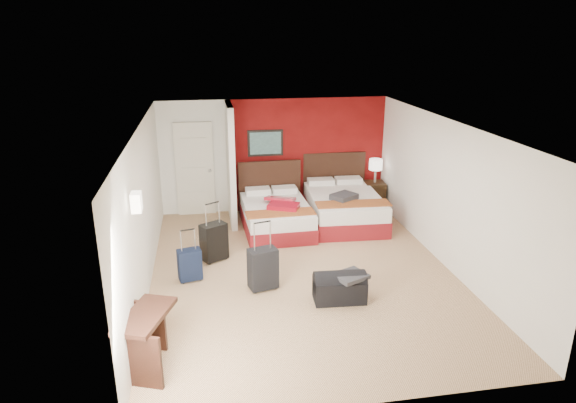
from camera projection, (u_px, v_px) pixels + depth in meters
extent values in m
plane|color=tan|center=(302.00, 272.00, 8.53)|extent=(6.50, 6.50, 0.00)
cube|color=white|center=(274.00, 155.00, 11.16)|extent=(5.00, 0.04, 2.50)
cube|color=white|center=(144.00, 211.00, 7.73)|extent=(0.04, 6.50, 2.50)
cube|color=black|center=(265.00, 143.00, 10.97)|extent=(0.78, 0.03, 0.58)
cube|color=white|center=(136.00, 202.00, 6.14)|extent=(0.12, 0.20, 0.24)
cube|color=maroon|center=(307.00, 154.00, 11.26)|extent=(3.50, 0.04, 2.50)
cube|color=silver|center=(231.00, 165.00, 10.40)|extent=(0.12, 1.20, 2.50)
cube|color=silver|center=(195.00, 169.00, 10.91)|extent=(0.82, 0.06, 2.05)
cube|color=silver|center=(276.00, 217.00, 10.24)|extent=(1.35, 1.90, 0.56)
cube|color=white|center=(344.00, 209.00, 10.63)|extent=(1.55, 2.14, 0.62)
cube|color=maroon|center=(282.00, 203.00, 10.05)|extent=(0.85, 0.98, 0.10)
cube|color=#3D3D42|center=(344.00, 197.00, 10.22)|extent=(0.61, 0.58, 0.12)
cube|color=black|center=(374.00, 195.00, 11.46)|extent=(0.48, 0.48, 0.63)
cylinder|color=white|center=(375.00, 171.00, 11.27)|extent=(0.30, 0.30, 0.53)
cube|color=black|center=(214.00, 243.00, 8.86)|extent=(0.52, 0.46, 0.66)
cube|color=black|center=(263.00, 270.00, 7.88)|extent=(0.49, 0.37, 0.65)
cube|color=#101A32|center=(190.00, 266.00, 8.16)|extent=(0.41, 0.30, 0.51)
cube|color=black|center=(340.00, 289.00, 7.58)|extent=(0.80, 0.46, 0.39)
cube|color=#343439|center=(351.00, 276.00, 7.48)|extent=(0.57, 0.54, 0.06)
cube|color=black|center=(148.00, 340.00, 6.02)|extent=(0.73, 0.98, 0.74)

